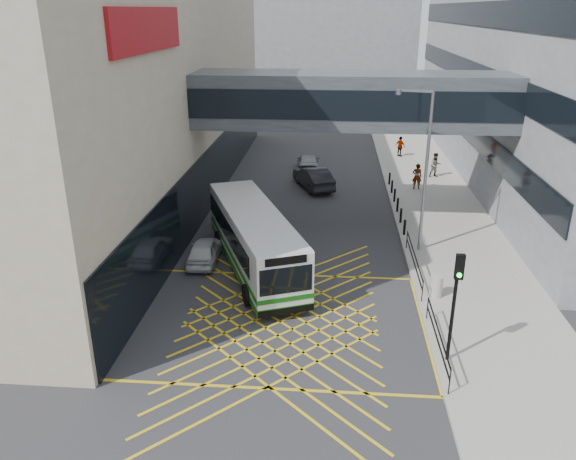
% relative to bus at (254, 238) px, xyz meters
% --- Properties ---
extents(ground, '(120.00, 120.00, 0.00)m').
position_rel_bus_xyz_m(ground, '(1.82, -5.22, -1.64)').
color(ground, '#333335').
extents(building_whsmith, '(24.17, 42.00, 16.00)m').
position_rel_bus_xyz_m(building_whsmith, '(-16.16, 10.78, 6.35)').
color(building_whsmith, tan).
rests_on(building_whsmith, ground).
extents(building_far, '(28.00, 16.00, 18.00)m').
position_rel_bus_xyz_m(building_far, '(-0.18, 54.78, 7.36)').
color(building_far, gray).
rests_on(building_far, ground).
extents(skybridge, '(20.00, 4.10, 3.00)m').
position_rel_bus_xyz_m(skybridge, '(4.82, 6.78, 5.86)').
color(skybridge, '#3C4146').
rests_on(skybridge, ground).
extents(pavement, '(6.00, 54.00, 0.16)m').
position_rel_bus_xyz_m(pavement, '(10.82, 9.78, -1.56)').
color(pavement, '#A39E95').
rests_on(pavement, ground).
extents(box_junction, '(12.00, 9.00, 0.01)m').
position_rel_bus_xyz_m(box_junction, '(1.82, -5.22, -1.64)').
color(box_junction, gold).
rests_on(box_junction, ground).
extents(bus, '(6.39, 11.07, 3.07)m').
position_rel_bus_xyz_m(bus, '(0.00, 0.00, 0.00)').
color(bus, silver).
rests_on(bus, ground).
extents(car_white, '(1.78, 4.06, 1.27)m').
position_rel_bus_xyz_m(car_white, '(-2.68, 0.51, -1.01)').
color(car_white, silver).
rests_on(car_white, ground).
extents(car_dark, '(3.76, 5.40, 1.58)m').
position_rel_bus_xyz_m(car_dark, '(2.45, 13.94, -0.85)').
color(car_dark, black).
rests_on(car_dark, ground).
extents(car_silver, '(2.15, 4.63, 1.41)m').
position_rel_bus_xyz_m(car_silver, '(1.85, 18.65, -0.94)').
color(car_silver, gray).
rests_on(car_silver, ground).
extents(traffic_light, '(0.31, 0.51, 4.37)m').
position_rel_bus_xyz_m(traffic_light, '(8.30, -7.76, 1.36)').
color(traffic_light, black).
rests_on(traffic_light, pavement).
extents(street_lamp, '(1.92, 0.63, 8.45)m').
position_rel_bus_xyz_m(street_lamp, '(8.45, 2.73, 3.33)').
color(street_lamp, slate).
rests_on(street_lamp, pavement).
extents(litter_bin, '(0.58, 0.58, 1.00)m').
position_rel_bus_xyz_m(litter_bin, '(8.66, -2.67, -0.98)').
color(litter_bin, '#ADA89E').
rests_on(litter_bin, pavement).
extents(kerb_railings, '(0.05, 12.54, 1.00)m').
position_rel_bus_xyz_m(kerb_railings, '(7.97, -3.44, -0.76)').
color(kerb_railings, black).
rests_on(kerb_railings, pavement).
extents(bollards, '(0.14, 10.14, 0.90)m').
position_rel_bus_xyz_m(bollards, '(8.07, 9.78, -1.03)').
color(bollards, black).
rests_on(bollards, pavement).
extents(pedestrian_a, '(0.78, 0.58, 1.87)m').
position_rel_bus_xyz_m(pedestrian_a, '(9.91, 13.80, -0.55)').
color(pedestrian_a, gray).
rests_on(pedestrian_a, pavement).
extents(pedestrian_b, '(1.01, 0.72, 1.87)m').
position_rel_bus_xyz_m(pedestrian_b, '(11.75, 17.10, -0.55)').
color(pedestrian_b, gray).
rests_on(pedestrian_b, pavement).
extents(pedestrian_c, '(1.09, 1.08, 1.76)m').
position_rel_bus_xyz_m(pedestrian_c, '(9.72, 23.51, -0.60)').
color(pedestrian_c, gray).
rests_on(pedestrian_c, pavement).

